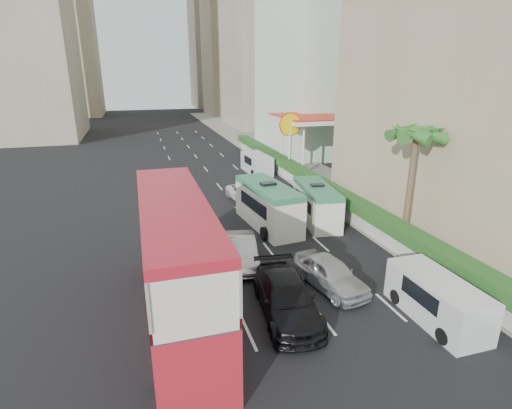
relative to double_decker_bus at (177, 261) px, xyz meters
name	(u,v)px	position (x,y,z in m)	size (l,w,h in m)	color
ground_plane	(312,294)	(6.00, 0.00, -2.53)	(200.00, 200.00, 0.00)	black
double_decker_bus	(177,261)	(0.00, 0.00, 0.00)	(2.50, 11.00, 5.06)	red
car_silver_lane_a	(241,263)	(3.64, 3.91, -2.53)	(1.54, 4.42, 1.46)	#B9BCC1
car_silver_lane_b	(329,287)	(7.02, 0.27, -2.53)	(1.75, 4.34, 1.48)	#B9BCC1
car_black	(286,314)	(4.27, -1.17, -2.53)	(2.17, 5.35, 1.55)	black
van_asset	(246,201)	(6.78, 14.26, -2.53)	(2.08, 4.51, 1.25)	silver
minibus_near	(268,206)	(6.73, 8.72, -1.12)	(2.12, 6.35, 2.82)	silver
minibus_far	(316,204)	(10.16, 8.64, -1.29)	(1.86, 5.59, 2.48)	silver
panel_van_near	(437,299)	(10.02, -3.23, -1.63)	(1.80, 4.51, 1.80)	silver
panel_van_far	(257,163)	(10.30, 23.07, -1.59)	(1.87, 4.68, 1.87)	silver
sidewalk	(293,165)	(15.00, 25.00, -2.44)	(6.00, 120.00, 0.18)	#99968C
kerb_wall	(311,188)	(12.20, 14.00, -1.85)	(0.30, 44.00, 1.00)	silver
hedge	(311,178)	(12.20, 14.00, -1.00)	(1.10, 44.00, 0.70)	#2D6626
palm_tree	(410,187)	(13.80, 4.00, 0.85)	(0.36, 0.36, 6.40)	brown
shell_station	(310,143)	(16.00, 23.00, 0.22)	(6.50, 8.00, 5.50)	silver
tower_far_a	(235,15)	(23.00, 82.00, 19.47)	(14.00, 14.00, 44.00)	tan
tower_far_b	(216,33)	(23.00, 104.00, 17.47)	(14.00, 14.00, 40.00)	tan
tower_left_b	(53,8)	(-16.00, 90.00, 20.47)	(16.00, 16.00, 46.00)	tan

